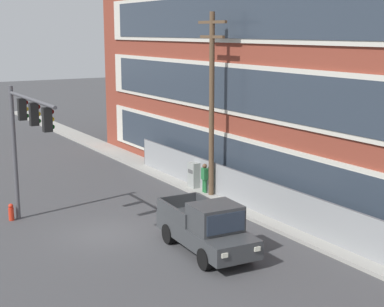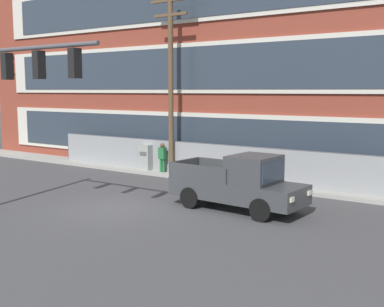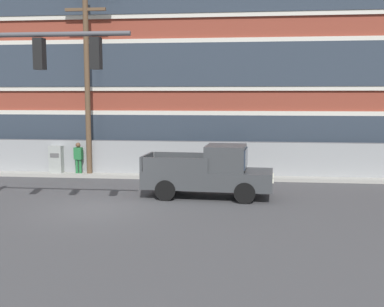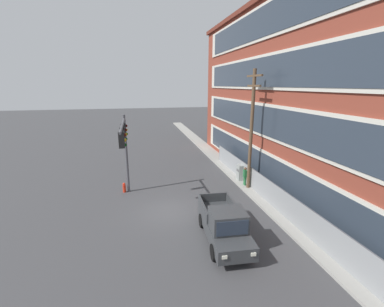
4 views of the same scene
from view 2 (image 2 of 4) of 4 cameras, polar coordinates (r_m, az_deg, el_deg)
name	(u,v)px [view 2 (image 2 of 4)]	position (r m, az deg, el deg)	size (l,w,h in m)	color
ground_plane	(115,209)	(18.32, -9.16, -6.47)	(160.00, 160.00, 0.00)	#424244
sidewalk_building_side	(214,178)	(23.77, 2.61, -2.96)	(80.00, 1.67, 0.16)	#9E9B93
chain_link_fence	(247,165)	(22.67, 6.53, -1.36)	(24.65, 0.06, 1.81)	gray
traffic_signal_mast	(14,89)	(17.59, -20.38, 7.23)	(6.15, 0.43, 6.05)	#4C4C51
pickup_truck_dark_grey	(240,184)	(17.74, 5.72, -3.65)	(5.20, 2.23, 2.09)	#383A3D
utility_pole_near_corner	(171,76)	(24.51, -2.54, 9.17)	(2.35, 0.26, 9.30)	brown
electrical_cabinet	(146,159)	(25.84, -5.45, -0.62)	(0.64, 0.52, 1.51)	#939993
pedestrian_near_cabinet	(162,157)	(25.01, -3.54, -0.37)	(0.43, 0.29, 1.69)	#236B38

